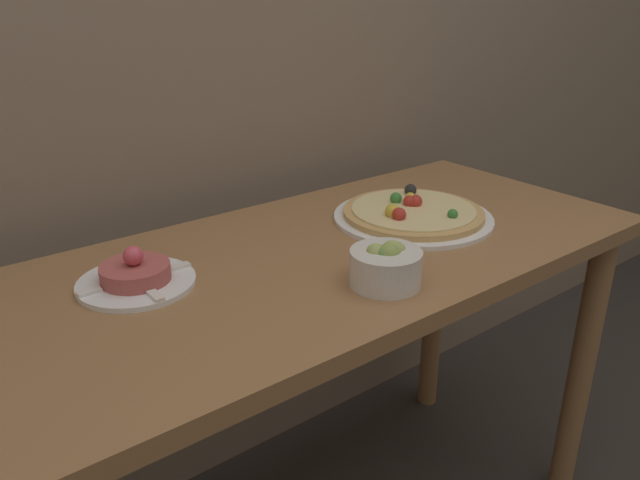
% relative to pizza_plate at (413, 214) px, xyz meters
% --- Properties ---
extents(dining_table, '(1.49, 0.61, 0.80)m').
position_rel_pizza_plate_xyz_m(dining_table, '(-0.32, -0.01, -0.13)').
color(dining_table, olive).
rests_on(dining_table, ground_plane).
extents(pizza_plate, '(0.35, 0.35, 0.05)m').
position_rel_pizza_plate_xyz_m(pizza_plate, '(0.00, 0.00, 0.00)').
color(pizza_plate, white).
rests_on(pizza_plate, dining_table).
extents(tartare_plate, '(0.20, 0.20, 0.07)m').
position_rel_pizza_plate_xyz_m(tartare_plate, '(-0.61, 0.07, 0.00)').
color(tartare_plate, white).
rests_on(tartare_plate, dining_table).
extents(small_bowl, '(0.13, 0.13, 0.08)m').
position_rel_pizza_plate_xyz_m(small_bowl, '(-0.27, -0.19, 0.02)').
color(small_bowl, silver).
rests_on(small_bowl, dining_table).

